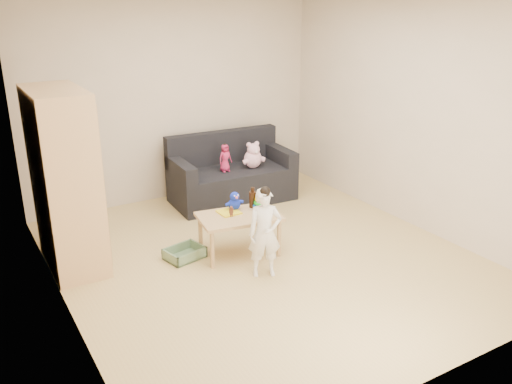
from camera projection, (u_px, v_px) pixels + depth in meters
room at (265, 138)px, 5.26m from camera, size 4.50×4.50×4.50m
wardrobe at (65, 181)px, 5.28m from camera, size 0.50×1.00×1.80m
sofa at (232, 184)px, 7.22m from camera, size 1.63×0.87×0.45m
play_table at (239, 234)px, 5.73m from camera, size 0.91×0.65×0.44m
storage_bin at (185, 253)px, 5.68m from camera, size 0.44×0.37×0.12m
toddler at (265, 234)px, 5.22m from camera, size 0.38×0.32×0.87m
pink_bear at (253, 157)px, 7.14m from camera, size 0.30×0.27×0.30m
doll at (225, 158)px, 6.97m from camera, size 0.19×0.13×0.35m
ring_stacker at (261, 202)px, 5.77m from camera, size 0.18×0.18×0.21m
brown_bottle at (253, 199)px, 5.83m from camera, size 0.08×0.08×0.23m
blue_plush at (234, 201)px, 5.76m from camera, size 0.17×0.14×0.21m
wooden_figure at (231, 211)px, 5.59m from camera, size 0.05×0.04×0.12m
yellow_book at (229, 212)px, 5.71m from camera, size 0.22×0.22×0.02m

